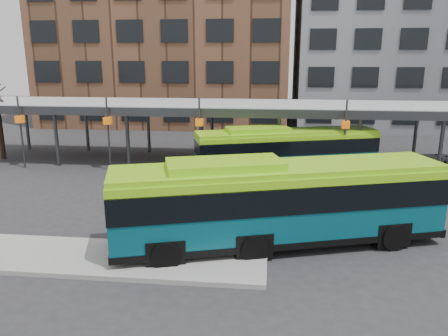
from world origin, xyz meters
TOP-DOWN VIEW (x-y plane):
  - ground at (0.00, 0.00)m, footprint 120.00×120.00m
  - boarding_island at (-5.50, -3.00)m, footprint 14.00×3.00m
  - canopy at (-0.06, 12.87)m, footprint 40.00×6.53m
  - tree at (-18.00, 12.00)m, footprint 1.64×1.64m
  - building_brick at (-10.00, 32.00)m, footprint 26.00×14.00m
  - building_grey at (16.00, 32.00)m, footprint 24.00×14.00m
  - bus_front at (1.83, -0.90)m, footprint 13.25×6.46m
  - bus_rear at (2.46, 9.72)m, footprint 11.55×5.82m
  - bike_rack at (13.11, 11.93)m, footprint 6.36×1.54m

SIDE VIEW (x-z plane):
  - ground at x=0.00m, z-range 0.00..0.00m
  - boarding_island at x=-5.50m, z-range 0.00..0.18m
  - bike_rack at x=13.11m, z-range -0.05..0.97m
  - bus_rear at x=2.46m, z-range 0.06..3.20m
  - bus_front at x=1.83m, z-range 0.07..3.66m
  - tree at x=-18.00m, z-range -0.36..5.23m
  - canopy at x=-0.06m, z-range 1.51..6.31m
  - building_grey at x=16.00m, z-range 0.00..20.00m
  - building_brick at x=-10.00m, z-range 0.00..22.00m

